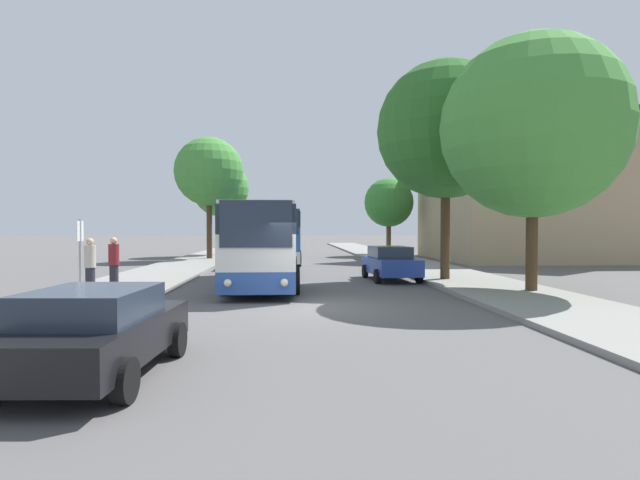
{
  "coord_description": "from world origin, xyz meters",
  "views": [
    {
      "loc": [
        -0.64,
        -14.31,
        2.32
      ],
      "look_at": [
        0.94,
        11.46,
        1.72
      ],
      "focal_mm": 28.0,
      "sensor_mm": 36.0,
      "label": 1
    }
  ],
  "objects_px": {
    "parked_car_right_near": "(390,263)",
    "tree_left_near": "(221,189)",
    "bus_middle": "(277,236)",
    "pedestrian_walking_back": "(114,263)",
    "parked_car_left_curb": "(96,330)",
    "pedestrian_waiting_far": "(90,266)",
    "tree_right_near": "(446,130)",
    "tree_right_far": "(533,127)",
    "tree_right_mid": "(389,203)",
    "bus_front": "(264,243)",
    "tree_left_far": "(209,172)",
    "bus_stop_sign": "(80,250)"
  },
  "relations": [
    {
      "from": "parked_car_right_near",
      "to": "pedestrian_walking_back",
      "type": "bearing_deg",
      "value": 18.14
    },
    {
      "from": "tree_left_near",
      "to": "tree_right_near",
      "type": "xyz_separation_m",
      "value": [
        12.41,
        -20.67,
        0.92
      ]
    },
    {
      "from": "pedestrian_walking_back",
      "to": "tree_right_mid",
      "type": "relative_size",
      "value": 0.29
    },
    {
      "from": "pedestrian_waiting_far",
      "to": "pedestrian_walking_back",
      "type": "xyz_separation_m",
      "value": [
        0.42,
        1.01,
        0.01
      ]
    },
    {
      "from": "tree_left_near",
      "to": "tree_right_near",
      "type": "height_order",
      "value": "tree_right_near"
    },
    {
      "from": "bus_middle",
      "to": "bus_stop_sign",
      "type": "bearing_deg",
      "value": -108.45
    },
    {
      "from": "bus_middle",
      "to": "parked_car_right_near",
      "type": "relative_size",
      "value": 2.52
    },
    {
      "from": "bus_stop_sign",
      "to": "bus_middle",
      "type": "bearing_deg",
      "value": 73.5
    },
    {
      "from": "bus_stop_sign",
      "to": "tree_right_mid",
      "type": "xyz_separation_m",
      "value": [
        14.6,
        26.61,
        2.84
      ]
    },
    {
      "from": "pedestrian_walking_back",
      "to": "tree_right_near",
      "type": "height_order",
      "value": "tree_right_near"
    },
    {
      "from": "pedestrian_waiting_far",
      "to": "tree_right_mid",
      "type": "xyz_separation_m",
      "value": [
        14.97,
        24.94,
        3.42
      ]
    },
    {
      "from": "tree_right_mid",
      "to": "tree_right_far",
      "type": "distance_m",
      "value": 24.85
    },
    {
      "from": "tree_right_near",
      "to": "tree_right_mid",
      "type": "distance_m",
      "value": 20.84
    },
    {
      "from": "parked_car_left_curb",
      "to": "tree_left_near",
      "type": "height_order",
      "value": "tree_left_near"
    },
    {
      "from": "pedestrian_waiting_far",
      "to": "tree_right_mid",
      "type": "bearing_deg",
      "value": 26.07
    },
    {
      "from": "tree_right_near",
      "to": "parked_car_right_near",
      "type": "bearing_deg",
      "value": 157.98
    },
    {
      "from": "pedestrian_walking_back",
      "to": "pedestrian_waiting_far",
      "type": "bearing_deg",
      "value": 138.79
    },
    {
      "from": "bus_middle",
      "to": "tree_left_far",
      "type": "xyz_separation_m",
      "value": [
        -4.99,
        3.17,
        4.57
      ]
    },
    {
      "from": "bus_middle",
      "to": "tree_right_far",
      "type": "xyz_separation_m",
      "value": [
        9.3,
        -16.41,
        4.01
      ]
    },
    {
      "from": "pedestrian_waiting_far",
      "to": "pedestrian_walking_back",
      "type": "relative_size",
      "value": 1.0
    },
    {
      "from": "pedestrian_walking_back",
      "to": "tree_left_near",
      "type": "distance_m",
      "value": 24.35
    },
    {
      "from": "parked_car_right_near",
      "to": "tree_right_mid",
      "type": "height_order",
      "value": "tree_right_mid"
    },
    {
      "from": "parked_car_right_near",
      "to": "tree_right_mid",
      "type": "relative_size",
      "value": 0.64
    },
    {
      "from": "pedestrian_waiting_far",
      "to": "pedestrian_walking_back",
      "type": "distance_m",
      "value": 1.1
    },
    {
      "from": "pedestrian_waiting_far",
      "to": "parked_car_right_near",
      "type": "bearing_deg",
      "value": -8.0
    },
    {
      "from": "bus_stop_sign",
      "to": "tree_left_far",
      "type": "bearing_deg",
      "value": 88.92
    },
    {
      "from": "pedestrian_walking_back",
      "to": "tree_right_near",
      "type": "xyz_separation_m",
      "value": [
        12.87,
        3.25,
        5.45
      ]
    },
    {
      "from": "parked_car_left_curb",
      "to": "pedestrian_waiting_far",
      "type": "distance_m",
      "value": 9.63
    },
    {
      "from": "bus_middle",
      "to": "tree_left_near",
      "type": "relative_size",
      "value": 1.34
    },
    {
      "from": "parked_car_left_curb",
      "to": "pedestrian_walking_back",
      "type": "relative_size",
      "value": 2.17
    },
    {
      "from": "parked_car_left_curb",
      "to": "pedestrian_walking_back",
      "type": "height_order",
      "value": "pedestrian_walking_back"
    },
    {
      "from": "parked_car_right_near",
      "to": "tree_right_far",
      "type": "relative_size",
      "value": 0.47
    },
    {
      "from": "tree_left_near",
      "to": "bus_middle",
      "type": "bearing_deg",
      "value": -59.79
    },
    {
      "from": "bus_front",
      "to": "bus_middle",
      "type": "height_order",
      "value": "bus_middle"
    },
    {
      "from": "parked_car_left_curb",
      "to": "bus_middle",
      "type": "bearing_deg",
      "value": 88.46
    },
    {
      "from": "parked_car_right_near",
      "to": "tree_left_near",
      "type": "relative_size",
      "value": 0.53
    },
    {
      "from": "bus_middle",
      "to": "parked_car_left_curb",
      "type": "distance_m",
      "value": 25.59
    },
    {
      "from": "tree_right_near",
      "to": "tree_right_mid",
      "type": "bearing_deg",
      "value": 85.33
    },
    {
      "from": "tree_right_mid",
      "to": "pedestrian_waiting_far",
      "type": "bearing_deg",
      "value": -120.98
    },
    {
      "from": "bus_front",
      "to": "bus_middle",
      "type": "distance_m",
      "value": 12.83
    },
    {
      "from": "bus_middle",
      "to": "tree_left_far",
      "type": "bearing_deg",
      "value": 145.6
    },
    {
      "from": "tree_left_far",
      "to": "bus_stop_sign",
      "type": "bearing_deg",
      "value": -91.08
    },
    {
      "from": "tree_left_near",
      "to": "tree_right_far",
      "type": "xyz_separation_m",
      "value": [
        14.19,
        -24.81,
        0.23
      ]
    },
    {
      "from": "tree_right_mid",
      "to": "pedestrian_walking_back",
      "type": "bearing_deg",
      "value": -121.31
    },
    {
      "from": "tree_right_near",
      "to": "tree_right_far",
      "type": "xyz_separation_m",
      "value": [
        1.78,
        -4.14,
        -0.69
      ]
    },
    {
      "from": "parked_car_right_near",
      "to": "tree_right_near",
      "type": "bearing_deg",
      "value": 154.89
    },
    {
      "from": "bus_front",
      "to": "tree_left_far",
      "type": "height_order",
      "value": "tree_left_far"
    },
    {
      "from": "bus_front",
      "to": "bus_stop_sign",
      "type": "height_order",
      "value": "bus_front"
    },
    {
      "from": "bus_front",
      "to": "tree_right_near",
      "type": "xyz_separation_m",
      "value": [
        7.74,
        0.56,
        4.83
      ]
    },
    {
      "from": "bus_front",
      "to": "tree_left_near",
      "type": "xyz_separation_m",
      "value": [
        -4.67,
        21.23,
        3.91
      ]
    }
  ]
}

